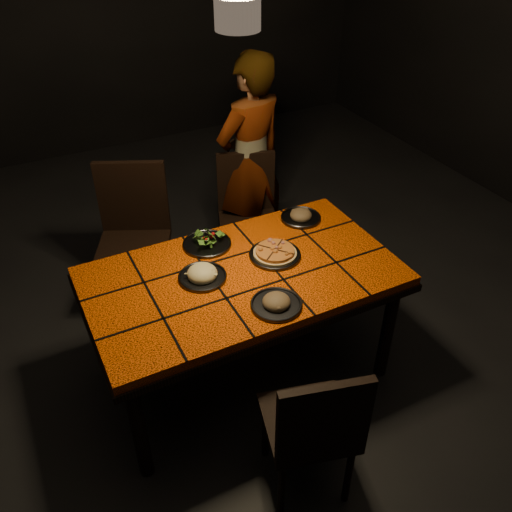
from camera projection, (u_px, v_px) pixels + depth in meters
name	position (u px, v px, depth m)	size (l,w,h in m)	color
room_shell	(240.00, 136.00, 2.36)	(6.04, 7.04, 3.08)	black
dining_table	(243.00, 284.00, 2.85)	(1.62, 0.92, 0.75)	#FF5508
chair_near	(314.00, 426.00, 2.34)	(0.48, 0.48, 0.87)	black
chair_far_left	(134.00, 229.00, 3.47)	(0.59, 0.59, 0.98)	black
chair_far_right	(247.00, 208.00, 3.79)	(0.51, 0.51, 0.89)	black
diner	(250.00, 163.00, 3.77)	(0.56, 0.37, 1.54)	brown
pendant_lamp	(237.00, 9.00, 2.05)	(0.18, 0.18, 1.06)	black
plate_pizza	(275.00, 253.00, 2.90)	(0.33, 0.33, 0.04)	#39393E
plate_pasta	(202.00, 275.00, 2.75)	(0.25, 0.25, 0.08)	#39393E
plate_salad	(207.00, 241.00, 2.98)	(0.27, 0.27, 0.07)	#39393E
plate_mushroom_a	(276.00, 303.00, 2.57)	(0.25, 0.25, 0.08)	#39393E
plate_mushroom_b	(301.00, 216.00, 3.21)	(0.24, 0.24, 0.08)	#39393E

